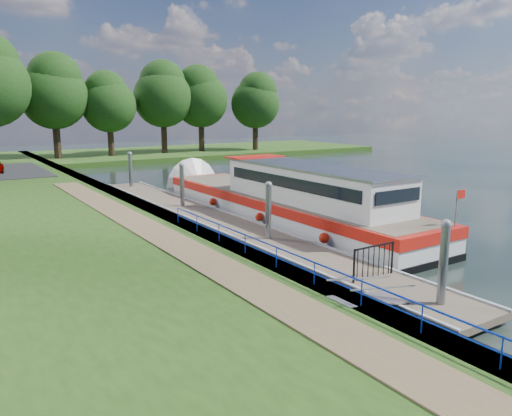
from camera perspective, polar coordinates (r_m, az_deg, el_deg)
ground at (r=16.34m, az=18.80°, el=-11.05°), size 160.00×160.00×0.00m
bank_edge at (r=26.60m, az=-11.12°, el=-1.20°), size 1.10×90.00×0.78m
far_bank at (r=65.99m, az=-11.46°, el=6.08°), size 60.00×18.00×0.60m
footpath at (r=19.53m, az=-8.49°, el=-4.40°), size 1.60×40.00×0.05m
blue_fence at (r=16.06m, az=4.41°, el=-5.88°), size 0.04×18.04×0.72m
pontoon at (r=25.93m, az=-4.21°, el=-1.80°), size 2.50×30.00×0.56m
mooring_piles at (r=25.70m, az=-4.25°, el=0.58°), size 0.30×27.30×3.55m
gangway at (r=15.10m, az=12.99°, el=-10.04°), size 2.58×1.00×0.92m
gate_panel at (r=17.31m, az=13.32°, el=-5.45°), size 1.85×0.05×1.15m
barge at (r=27.52m, az=2.45°, el=0.91°), size 4.36×21.15×4.78m
horizon_trees at (r=58.82m, az=-23.21°, el=12.27°), size 54.38×10.03×12.87m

